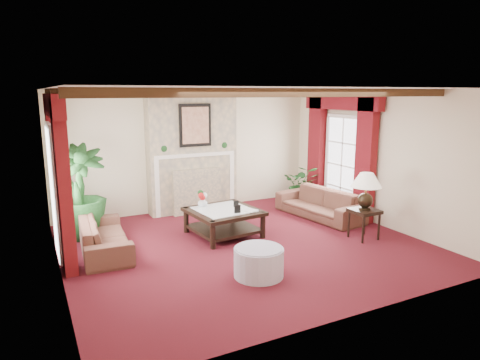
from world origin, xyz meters
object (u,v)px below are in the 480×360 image
sofa_right (320,199)px  sofa_left (104,230)px  potted_palm (80,212)px  ottoman (259,262)px  coffee_table (224,222)px  side_table (364,224)px

sofa_right → sofa_left: bearing=-98.0°
sofa_right → potted_palm: (-4.75, 0.95, 0.09)m
sofa_right → ottoman: size_ratio=2.87×
coffee_table → ottoman: size_ratio=1.65×
potted_palm → sofa_left: bearing=-75.2°
coffee_table → side_table: side_table is taller
sofa_left → ottoman: 2.77m
sofa_right → coffee_table: 2.35m
potted_palm → side_table: bearing=-27.9°
potted_palm → coffee_table: size_ratio=1.46×
sofa_right → side_table: (-0.13, -1.50, -0.12)m
sofa_right → coffee_table: bearing=-94.0°
sofa_right → side_table: sofa_right is taller
sofa_left → potted_palm: size_ratio=1.09×
coffee_table → ottoman: (-0.32, -1.91, -0.03)m
sofa_right → potted_palm: size_ratio=1.18×
side_table → sofa_right: bearing=85.1°
potted_palm → ottoman: size_ratio=2.42×
sofa_left → side_table: size_ratio=3.47×
side_table → ottoman: size_ratio=0.76×
side_table → ottoman: bearing=-167.3°
sofa_right → side_table: size_ratio=3.78×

